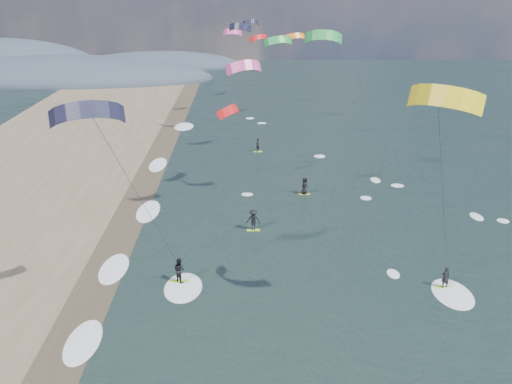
{
  "coord_description": "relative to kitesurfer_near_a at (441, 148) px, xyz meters",
  "views": [
    {
      "loc": [
        -1.79,
        -22.22,
        19.75
      ],
      "look_at": [
        -1.0,
        12.0,
        7.0
      ],
      "focal_mm": 40.0,
      "sensor_mm": 36.0,
      "label": 1
    }
  ],
  "objects": [
    {
      "name": "kitesurfer_near_b",
      "position": [
        -17.47,
        1.79,
        -1.82
      ],
      "size": [
        7.19,
        8.71,
        14.48
      ],
      "color": "#B0E428",
      "rests_on": "ground"
    },
    {
      "name": "bg_kite_field",
      "position": [
        -7.77,
        45.96,
        1.3
      ],
      "size": [
        12.64,
        66.14,
        8.54
      ],
      "color": "black",
      "rests_on": "ground"
    },
    {
      "name": "far_kitesurfers",
      "position": [
        -8.12,
        20.77,
        -10.42
      ],
      "size": [
        6.35,
        24.2,
        1.86
      ],
      "color": "#B0E428",
      "rests_on": "ground"
    },
    {
      "name": "wet_sand_strip",
      "position": [
        -20.79,
        3.15,
        -11.32
      ],
      "size": [
        3.0,
        240.0,
        0.0
      ],
      "primitive_type": "cube",
      "color": "#382D23",
      "rests_on": "ground"
    },
    {
      "name": "shoreline_surf",
      "position": [
        -19.59,
        7.9,
        -11.33
      ],
      "size": [
        2.4,
        79.4,
        0.11
      ],
      "color": "white",
      "rests_on": "ground"
    },
    {
      "name": "kitesurfer_near_a",
      "position": [
        0.0,
        0.0,
        0.0
      ],
      "size": [
        7.65,
        9.13,
        15.38
      ],
      "color": "#B0E428",
      "rests_on": "ground"
    },
    {
      "name": "coastal_hills",
      "position": [
        -53.63,
        101.01,
        -11.33
      ],
      "size": [
        80.0,
        41.0,
        15.0
      ],
      "color": "#3D4756",
      "rests_on": "ground"
    }
  ]
}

